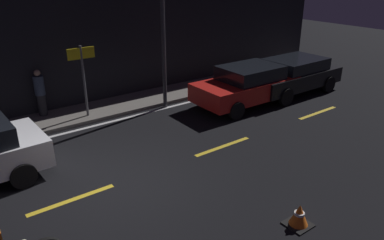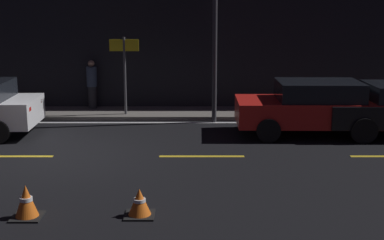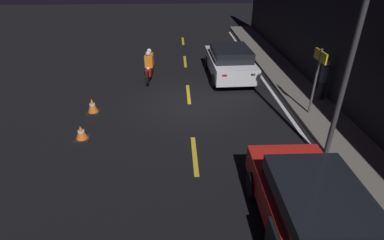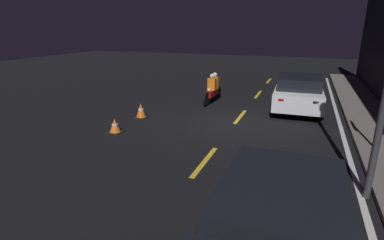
# 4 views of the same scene
# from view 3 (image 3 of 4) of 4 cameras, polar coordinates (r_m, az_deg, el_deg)

# --- Properties ---
(ground_plane) EXTENTS (56.00, 56.00, 0.00)m
(ground_plane) POSITION_cam_3_polar(r_m,az_deg,el_deg) (12.05, -0.49, 3.02)
(ground_plane) COLOR black
(raised_curb) EXTENTS (28.00, 1.75, 0.12)m
(raised_curb) POSITION_cam_3_polar(r_m,az_deg,el_deg) (13.12, 20.98, 3.55)
(raised_curb) COLOR #605B56
(raised_curb) RESTS_ON ground
(building_front) EXTENTS (28.00, 0.30, 5.47)m
(building_front) POSITION_cam_3_polar(r_m,az_deg,el_deg) (12.78, 27.49, 14.39)
(building_front) COLOR black
(building_front) RESTS_ON ground
(lane_dash_a) EXTENTS (2.00, 0.14, 0.01)m
(lane_dash_a) POSITION_cam_3_polar(r_m,az_deg,el_deg) (21.49, -1.74, 14.80)
(lane_dash_a) COLOR gold
(lane_dash_a) RESTS_ON ground
(lane_dash_b) EXTENTS (2.00, 0.14, 0.01)m
(lane_dash_b) POSITION_cam_3_polar(r_m,az_deg,el_deg) (17.16, -1.34, 11.10)
(lane_dash_b) COLOR gold
(lane_dash_b) RESTS_ON ground
(lane_dash_c) EXTENTS (2.00, 0.14, 0.01)m
(lane_dash_c) POSITION_cam_3_polar(r_m,az_deg,el_deg) (12.96, -0.69, 4.97)
(lane_dash_c) COLOR gold
(lane_dash_c) RESTS_ON ground
(lane_dash_d) EXTENTS (2.00, 0.14, 0.01)m
(lane_dash_d) POSITION_cam_3_polar(r_m,az_deg,el_deg) (9.04, 0.51, -6.72)
(lane_dash_d) COLOR gold
(lane_dash_d) RESTS_ON ground
(lane_solid_kerb) EXTENTS (25.20, 0.14, 0.01)m
(lane_solid_kerb) POSITION_cam_3_polar(r_m,az_deg,el_deg) (12.74, 16.29, 3.30)
(lane_solid_kerb) COLOR silver
(lane_solid_kerb) RESTS_ON ground
(sedan_white) EXTENTS (4.15, 2.12, 1.49)m
(sedan_white) POSITION_cam_3_polar(r_m,az_deg,el_deg) (14.71, 7.19, 11.02)
(sedan_white) COLOR silver
(sedan_white) RESTS_ON ground
(taxi_red) EXTENTS (4.04, 2.01, 1.47)m
(taxi_red) POSITION_cam_3_polar(r_m,az_deg,el_deg) (6.75, 21.87, -15.49)
(taxi_red) COLOR red
(taxi_red) RESTS_ON ground
(motorcycle) EXTENTS (2.28, 0.39, 1.40)m
(motorcycle) POSITION_cam_3_polar(r_m,az_deg,el_deg) (14.60, -8.10, 10.26)
(motorcycle) COLOR black
(motorcycle) RESTS_ON ground
(traffic_cone_near) EXTENTS (0.50, 0.50, 0.57)m
(traffic_cone_near) POSITION_cam_3_polar(r_m,az_deg,el_deg) (11.91, -18.43, 2.59)
(traffic_cone_near) COLOR black
(traffic_cone_near) RESTS_ON ground
(traffic_cone_mid) EXTENTS (0.50, 0.50, 0.48)m
(traffic_cone_mid) POSITION_cam_3_polar(r_m,az_deg,el_deg) (10.32, -20.33, -2.27)
(traffic_cone_mid) COLOR black
(traffic_cone_mid) RESTS_ON ground
(pedestrian) EXTENTS (0.34, 0.34, 1.59)m
(pedestrian) POSITION_cam_3_polar(r_m,az_deg,el_deg) (13.06, 23.81, 7.04)
(pedestrian) COLOR black
(pedestrian) RESTS_ON raised_curb
(shop_sign) EXTENTS (0.90, 0.08, 2.40)m
(shop_sign) POSITION_cam_3_polar(r_m,az_deg,el_deg) (11.34, 22.84, 8.92)
(shop_sign) COLOR #4C4C51
(shop_sign) RESTS_ON raised_curb
(street_lamp) EXTENTS (0.28, 0.28, 5.76)m
(street_lamp) POSITION_cam_3_polar(r_m,az_deg,el_deg) (8.34, 28.28, 11.41)
(street_lamp) COLOR #333338
(street_lamp) RESTS_ON ground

